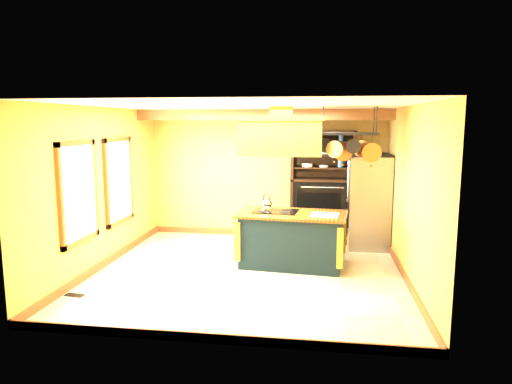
% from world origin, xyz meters
% --- Properties ---
extents(floor, '(5.00, 5.00, 0.00)m').
position_xyz_m(floor, '(0.00, 0.00, 0.00)').
color(floor, beige).
rests_on(floor, ground).
extents(ceiling, '(5.00, 5.00, 0.00)m').
position_xyz_m(ceiling, '(0.00, 0.00, 2.70)').
color(ceiling, white).
rests_on(ceiling, wall_back).
extents(wall_back, '(5.00, 0.02, 2.70)m').
position_xyz_m(wall_back, '(0.00, 2.50, 1.35)').
color(wall_back, gold).
rests_on(wall_back, floor).
extents(wall_front, '(5.00, 0.02, 2.70)m').
position_xyz_m(wall_front, '(0.00, -2.50, 1.35)').
color(wall_front, gold).
rests_on(wall_front, floor).
extents(wall_left, '(0.02, 5.00, 2.70)m').
position_xyz_m(wall_left, '(-2.50, 0.00, 1.35)').
color(wall_left, gold).
rests_on(wall_left, floor).
extents(wall_right, '(0.02, 5.00, 2.70)m').
position_xyz_m(wall_right, '(2.50, 0.00, 1.35)').
color(wall_right, gold).
rests_on(wall_right, floor).
extents(ceiling_beam, '(5.00, 0.15, 0.20)m').
position_xyz_m(ceiling_beam, '(0.00, 1.70, 2.59)').
color(ceiling_beam, brown).
rests_on(ceiling_beam, ceiling).
extents(window_near, '(0.06, 1.06, 1.56)m').
position_xyz_m(window_near, '(-2.47, -0.80, 1.40)').
color(window_near, brown).
rests_on(window_near, wall_left).
extents(window_far, '(0.06, 1.06, 1.56)m').
position_xyz_m(window_far, '(-2.47, 0.60, 1.40)').
color(window_far, brown).
rests_on(window_far, wall_left).
extents(kitchen_island, '(1.91, 1.19, 1.11)m').
position_xyz_m(kitchen_island, '(0.68, 0.47, 0.47)').
color(kitchen_island, '#13252C').
rests_on(kitchen_island, floor).
extents(range_hood, '(1.42, 0.81, 0.80)m').
position_xyz_m(range_hood, '(0.48, 0.47, 2.25)').
color(range_hood, '#BD812F').
rests_on(range_hood, ceiling).
extents(pot_rack, '(1.02, 0.46, 0.89)m').
position_xyz_m(pot_rack, '(1.60, 0.47, 2.14)').
color(pot_rack, black).
rests_on(pot_rack, ceiling).
extents(refrigerator, '(0.78, 0.92, 1.80)m').
position_xyz_m(refrigerator, '(2.09, 1.90, 0.88)').
color(refrigerator, gray).
rests_on(refrigerator, floor).
extents(hutch, '(1.29, 0.58, 2.28)m').
position_xyz_m(hutch, '(1.19, 2.25, 0.88)').
color(hutch, black).
rests_on(hutch, floor).
extents(floor_register, '(0.29, 0.15, 0.01)m').
position_xyz_m(floor_register, '(-2.30, -1.37, 0.01)').
color(floor_register, black).
rests_on(floor_register, floor).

